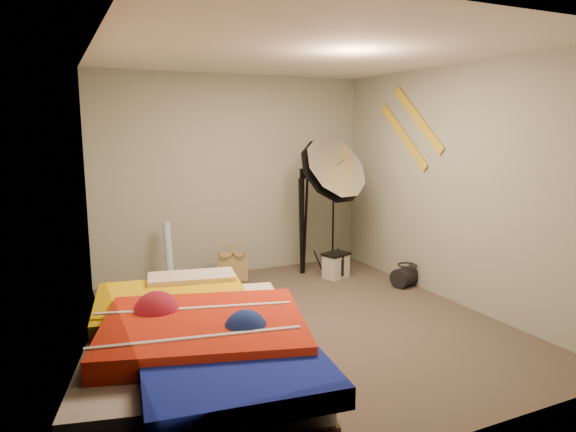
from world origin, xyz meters
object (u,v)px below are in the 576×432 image
duffel_bag (407,276)px  bed (197,352)px  camera_case (336,266)px  photo_umbrella (331,172)px  tote_bag (233,267)px  wrapping_roll (169,255)px  camera_tripod (303,214)px

duffel_bag → bed: size_ratio=0.15×
camera_case → duffel_bag: bearing=-65.6°
bed → photo_umbrella: 3.18m
tote_bag → camera_case: bearing=-0.6°
wrapping_roll → duffel_bag: wrapping_roll is taller
duffel_bag → photo_umbrella: size_ratio=0.20×
tote_bag → duffel_bag: (1.81, -1.06, -0.06)m
wrapping_roll → bed: 2.55m
wrapping_roll → photo_umbrella: 2.15m
camera_case → tote_bag: bearing=142.6°
camera_case → photo_umbrella: photo_umbrella is taller
bed → duffel_bag: bearing=25.6°
wrapping_roll → camera_tripod: (1.68, -0.13, 0.39)m
photo_umbrella → camera_tripod: (-0.19, 0.36, -0.55)m
tote_bag → duffel_bag: tote_bag is taller
photo_umbrella → camera_tripod: 0.69m
bed → photo_umbrella: size_ratio=1.33×
duffel_bag → bed: (-2.92, -1.40, 0.19)m
wrapping_roll → photo_umbrella: photo_umbrella is taller
photo_umbrella → camera_tripod: bearing=118.0°
tote_bag → photo_umbrella: bearing=-2.4°
duffel_bag → bed: bearing=-172.4°
camera_case → wrapping_roll: bearing=147.6°
tote_bag → camera_tripod: camera_tripod is taller
camera_case → duffel_bag: (0.60, -0.64, -0.03)m
tote_bag → camera_tripod: bearing=14.6°
wrapping_roll → bed: wrapping_roll is taller
camera_case → photo_umbrella: size_ratio=0.16×
duffel_bag → camera_tripod: bearing=113.7°
wrapping_roll → bed: bearing=-97.9°
photo_umbrella → camera_tripod: photo_umbrella is taller
camera_case → bed: (-2.32, -2.04, 0.16)m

